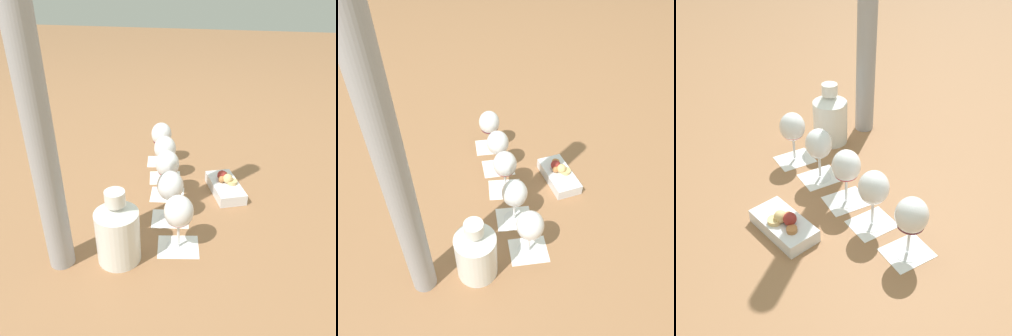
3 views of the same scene
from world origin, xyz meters
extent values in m
plane|color=#936642|center=(0.00, 0.00, 0.00)|extent=(8.00, 8.00, 0.00)
cube|color=white|center=(-0.24, -0.08, 0.00)|extent=(0.11, 0.12, 0.00)
cube|color=white|center=(-0.12, -0.03, 0.00)|extent=(0.11, 0.12, 0.00)
cube|color=white|center=(0.01, 0.00, 0.00)|extent=(0.11, 0.12, 0.00)
cube|color=white|center=(0.11, 0.03, 0.00)|extent=(0.11, 0.13, 0.00)
cube|color=white|center=(0.23, 0.07, 0.00)|extent=(0.11, 0.13, 0.00)
cylinder|color=white|center=(-0.24, -0.08, 0.00)|extent=(0.06, 0.06, 0.01)
cylinder|color=white|center=(-0.24, -0.08, 0.04)|extent=(0.01, 0.01, 0.07)
ellipsoid|color=white|center=(-0.24, -0.08, 0.12)|extent=(0.08, 0.08, 0.09)
ellipsoid|color=pink|center=(-0.24, -0.08, 0.09)|extent=(0.06, 0.06, 0.03)
cylinder|color=white|center=(-0.12, -0.03, 0.00)|extent=(0.06, 0.06, 0.01)
cylinder|color=white|center=(-0.12, -0.03, 0.04)|extent=(0.01, 0.01, 0.07)
ellipsoid|color=white|center=(-0.12, -0.03, 0.12)|extent=(0.08, 0.08, 0.09)
ellipsoid|color=#C74C57|center=(-0.12, -0.03, 0.10)|extent=(0.06, 0.06, 0.03)
cylinder|color=white|center=(0.01, 0.00, 0.00)|extent=(0.06, 0.06, 0.01)
cylinder|color=white|center=(0.01, 0.00, 0.04)|extent=(0.01, 0.01, 0.07)
ellipsoid|color=white|center=(0.01, 0.00, 0.12)|extent=(0.08, 0.08, 0.09)
ellipsoid|color=#A12C36|center=(0.01, 0.00, 0.09)|extent=(0.06, 0.06, 0.03)
cylinder|color=white|center=(0.11, 0.03, 0.00)|extent=(0.06, 0.06, 0.01)
cylinder|color=white|center=(0.11, 0.03, 0.04)|extent=(0.01, 0.01, 0.07)
ellipsoid|color=white|center=(0.11, 0.03, 0.12)|extent=(0.08, 0.08, 0.09)
ellipsoid|color=maroon|center=(0.11, 0.03, 0.10)|extent=(0.06, 0.06, 0.03)
cylinder|color=white|center=(0.23, 0.07, 0.00)|extent=(0.06, 0.06, 0.01)
cylinder|color=white|center=(0.23, 0.07, 0.04)|extent=(0.01, 0.01, 0.07)
ellipsoid|color=white|center=(0.23, 0.07, 0.12)|extent=(0.08, 0.08, 0.09)
ellipsoid|color=#511928|center=(0.23, 0.07, 0.09)|extent=(0.06, 0.06, 0.02)
cylinder|color=white|center=(-0.31, 0.06, 0.07)|extent=(0.11, 0.11, 0.14)
cone|color=white|center=(-0.31, 0.06, 0.15)|extent=(0.11, 0.11, 0.03)
cylinder|color=white|center=(-0.31, 0.06, 0.19)|extent=(0.05, 0.05, 0.04)
cube|color=silver|center=(0.06, -0.19, 0.02)|extent=(0.20, 0.15, 0.04)
cylinder|color=#DBB775|center=(0.06, -0.21, 0.04)|extent=(0.03, 0.03, 0.01)
sphere|color=#DBB775|center=(0.06, -0.19, 0.05)|extent=(0.03, 0.03, 0.03)
sphere|color=maroon|center=(0.08, -0.17, 0.05)|extent=(0.03, 0.03, 0.03)
sphere|color=#B2703D|center=(0.06, -0.17, 0.05)|extent=(0.02, 0.02, 0.02)
cylinder|color=#B2703D|center=(0.11, -0.18, 0.04)|extent=(0.03, 0.03, 0.01)
camera|label=1|loc=(-0.97, -0.20, 0.65)|focal=38.00mm
camera|label=2|loc=(-0.84, -0.04, 0.88)|focal=38.00mm
camera|label=3|loc=(0.84, -0.31, 0.73)|focal=45.00mm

